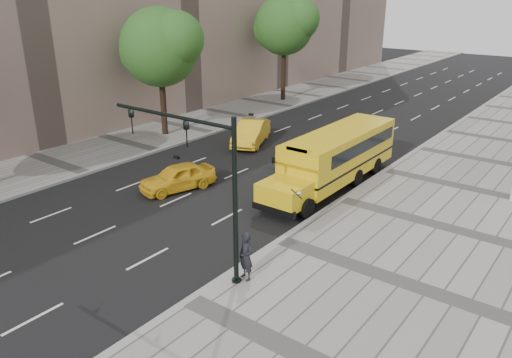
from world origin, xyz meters
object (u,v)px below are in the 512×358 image
Objects in this scene: tree_b at (160,47)px; school_bus at (337,154)px; taxi_far at (251,133)px; pedestrian at (246,256)px; taxi_near at (178,177)px; traffic_signal at (205,174)px; tree_c at (285,25)px.

school_bus is (14.89, -1.02, -4.77)m from tree_b.
taxi_far is 2.64× the size of pedestrian.
taxi_near is at bearing -137.01° from school_bus.
taxi_far is at bearing 159.14° from school_bus.
pedestrian is (2.27, -11.06, -0.66)m from school_bus.
tree_b is 12.43m from taxi_near.
taxi_near is 0.66× the size of traffic_signal.
tree_b is at bearing 141.40° from traffic_signal.
traffic_signal is at bearing -81.46° from taxi_far.
school_bus is 9.21m from taxi_far.
taxi_near is at bearing -69.63° from tree_c.
school_bus is 2.74× the size of taxi_near.
traffic_signal reaches higher than taxi_far.
tree_b is 4.88× the size of pedestrian.
tree_c reaches higher than pedestrian.
pedestrian is at bearing -58.27° from tree_c.
tree_c reaches higher than taxi_near.
taxi_far is (-8.56, 3.26, -0.94)m from school_bus.
tree_b is 0.93× the size of tree_c.
tree_b is 15.70m from tree_c.
traffic_signal reaches higher than school_bus.
tree_c is 0.86× the size of school_bus.
pedestrian reaches higher than taxi_far.
tree_b is at bearing -90.00° from tree_c.
tree_b is 8.81m from taxi_far.
taxi_near is 0.84× the size of taxi_far.
taxi_far is at bearing 122.22° from traffic_signal.
tree_c is 33.21m from pedestrian.
traffic_signal is at bearing -149.84° from pedestrian.
school_bus is at bearing 118.83° from pedestrian.
traffic_signal is at bearing -19.91° from taxi_near.
taxi_near is 9.57m from traffic_signal.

